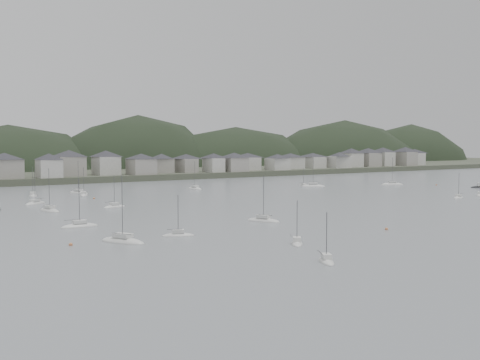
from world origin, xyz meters
TOP-DOWN VIEW (x-y plane):
  - ground at (0.00, 0.00)m, footprint 900.00×900.00m
  - far_shore_land at (0.00, 295.00)m, footprint 900.00×250.00m
  - forested_ridge at (4.83, 269.40)m, footprint 851.55×103.94m
  - waterfront_town at (50.59, 183.34)m, footprint 451.48×28.46m
  - moored_fleet at (-13.69, 63.43)m, footprint 211.33×150.19m
  - motor_launch_near at (106.40, 55.18)m, footprint 7.15×7.26m
  - mooring_buoys at (-11.93, 46.40)m, footprint 180.09×137.31m

SIDE VIEW (x-z plane):
  - forested_ridge at x=4.83m, z-range -62.57..40.00m
  - ground at x=0.00m, z-range 0.00..0.00m
  - mooring_buoys at x=-11.93m, z-range -0.20..0.50m
  - moored_fleet at x=-13.69m, z-range -6.63..6.98m
  - motor_launch_near at x=106.40m, z-range -1.60..2.19m
  - far_shore_land at x=0.00m, z-range 0.00..3.00m
  - waterfront_town at x=50.59m, z-range 2.20..15.12m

